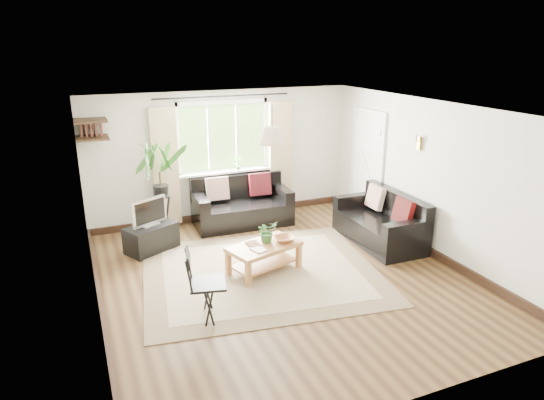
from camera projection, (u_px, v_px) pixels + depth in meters
name	position (u px, v px, depth m)	size (l,w,h in m)	color
floor	(283.00, 277.00, 6.96)	(5.50, 5.50, 0.00)	#321E10
ceiling	(284.00, 109.00, 6.20)	(5.50, 5.50, 0.00)	white
wall_back	(223.00, 156.00, 8.99)	(5.00, 0.02, 2.40)	beige
wall_front	(413.00, 289.00, 4.17)	(5.00, 0.02, 2.40)	beige
wall_left	(88.00, 224.00, 5.66)	(0.02, 5.50, 2.40)	beige
wall_right	(431.00, 179.00, 7.50)	(0.02, 5.50, 2.40)	beige
rug	(261.00, 272.00, 7.09)	(3.35, 2.87, 0.02)	beige
window	(223.00, 138.00, 8.84)	(2.50, 0.16, 2.16)	white
door	(367.00, 166.00, 9.04)	(0.06, 0.96, 2.06)	silver
corner_shelf	(91.00, 129.00, 7.73)	(0.50, 0.50, 0.34)	black
pendant_lamp	(272.00, 131.00, 6.66)	(0.36, 0.36, 0.54)	beige
wall_sconce	(418.00, 141.00, 7.57)	(0.12, 0.12, 0.28)	beige
sofa_back	(242.00, 203.00, 8.87)	(1.74, 0.87, 0.82)	black
sofa_right	(379.00, 219.00, 8.08)	(0.84, 1.68, 0.79)	black
coffee_table	(264.00, 258.00, 7.07)	(1.05, 0.57, 0.43)	#975E31
table_plant	(267.00, 232.00, 7.05)	(0.29, 0.25, 0.33)	#2D5B24
bowl	(284.00, 239.00, 7.11)	(0.29, 0.29, 0.07)	#985B34
book_a	(254.00, 251.00, 6.77)	(0.17, 0.23, 0.02)	white
book_b	(248.00, 245.00, 6.96)	(0.17, 0.23, 0.02)	#552E22
tv_stand	(151.00, 238.00, 7.80)	(0.80, 0.45, 0.43)	black
tv	(149.00, 211.00, 7.66)	(0.61, 0.20, 0.47)	#A5A5AA
palm_stand	(161.00, 192.00, 8.06)	(0.65, 0.65, 1.68)	black
folding_chair	(208.00, 285.00, 5.80)	(0.47, 0.47, 0.90)	black
sill_plant	(238.00, 163.00, 9.02)	(0.14, 0.10, 0.27)	#2D6023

